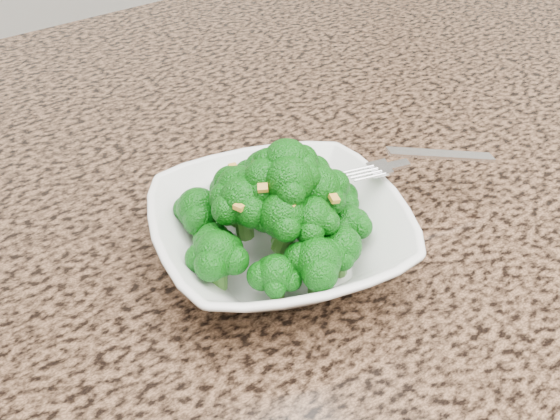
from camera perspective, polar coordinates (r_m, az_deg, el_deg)
granite_counter at (r=0.62m, az=-4.68°, el=-2.47°), size 1.64×1.04×0.03m
bowl at (r=0.56m, az=-0.00°, el=-2.09°), size 0.25×0.25×0.05m
broccoli_pile at (r=0.52m, az=-0.00°, el=2.86°), size 0.18×0.18×0.07m
garlic_topping at (r=0.51m, az=-0.00°, el=6.28°), size 0.11×0.11×0.01m
fork at (r=0.60m, az=9.73°, el=3.74°), size 0.17×0.09×0.01m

